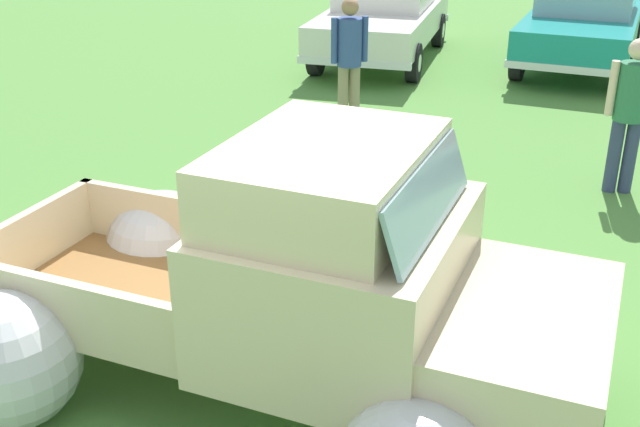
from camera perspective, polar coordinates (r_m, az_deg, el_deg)
name	(u,v)px	position (r m, az deg, el deg)	size (l,w,h in m)	color
ground_plane	(256,384)	(5.81, -4.69, -12.29)	(80.00, 80.00, 0.00)	#548C3D
vintage_pickup_truck	(304,304)	(5.25, -1.17, -6.65)	(4.63, 2.80, 1.96)	black
show_car_0	(383,18)	(15.14, 4.62, 14.08)	(2.44, 4.80, 1.43)	black
show_car_1	(583,23)	(15.31, 18.68, 13.04)	(1.96, 4.48, 1.43)	black
spectator_0	(349,54)	(11.00, 2.16, 11.54)	(0.48, 0.48, 1.79)	gray
spectator_1	(630,107)	(9.29, 21.73, 7.26)	(0.54, 0.42, 1.75)	navy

